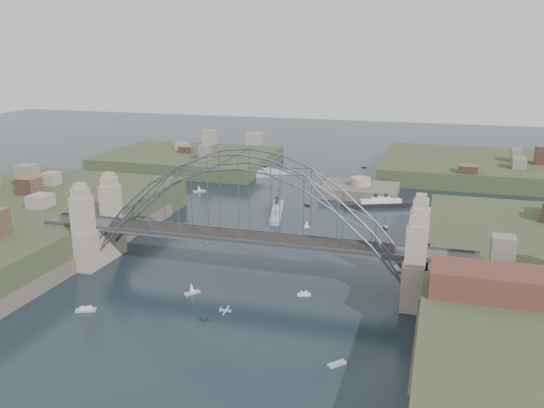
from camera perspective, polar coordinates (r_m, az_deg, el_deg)
The scene contains 24 objects.
ground at distance 110.99m, azimuth -2.67°, elevation -7.36°, with size 500.00×500.00×0.00m, color black.
bridge at distance 106.84m, azimuth -2.76°, elevation -1.25°, with size 84.00×13.80×24.60m.
headland_nw at distance 215.46m, azimuth -8.22°, elevation 3.87°, with size 60.00×45.00×9.00m, color #333B23.
headland_ne at distance 211.39m, azimuth 20.57°, elevation 2.89°, with size 70.00×55.00×9.50m, color #333B23.
fort_island at distance 173.47m, azimuth 8.73°, elevation 0.76°, with size 22.00×16.00×9.40m.
wharf_shed at distance 89.38m, azimuth 21.88°, elevation -7.35°, with size 20.00×8.00×4.00m, color #592D26.
finger_pier at distance 80.60m, azimuth 18.34°, elevation -17.01°, with size 4.00×22.00×1.40m, color #434346.
naval_cruiser_near at distance 151.52m, azimuth 0.49°, elevation -0.69°, with size 7.09×20.19×6.03m.
naval_cruiser_far at distance 196.32m, azimuth -0.37°, elevation 3.01°, with size 14.82×11.60×5.61m.
ocean_liner at distance 161.67m, azimuth 10.73°, elevation 0.01°, with size 20.31×10.75×5.12m.
aeroplane at distance 87.64m, azimuth -4.72°, elevation -10.48°, with size 1.77×3.29×0.48m.
small_boat_a at distance 131.94m, azimuth -6.48°, elevation -3.62°, with size 2.22×2.74×0.45m.
small_boat_b at distance 140.29m, azimuth 3.46°, elevation -2.03°, with size 1.79×1.61×2.38m.
small_boat_c at distance 104.87m, azimuth -7.98°, elevation -8.45°, with size 2.62×2.89×2.38m.
small_boat_d at distance 142.45m, azimuth 11.23°, elevation -2.32°, with size 1.54×1.92×1.43m.
small_boat_e at distance 176.68m, azimuth -7.27°, elevation 1.41°, with size 3.79×3.39×2.38m.
small_boat_f at distance 160.22m, azimuth 3.52°, elevation -0.12°, with size 1.87×1.43×0.45m.
small_boat_g at distance 83.35m, azimuth 6.44°, elevation -15.54°, with size 2.60×2.69×0.45m.
small_boat_h at distance 182.21m, azimuth 2.17°, elevation 1.80°, with size 1.25×1.82×0.45m.
small_boat_i at distance 117.35m, azimuth 12.39°, elevation -6.00°, with size 1.67×2.89×2.38m.
small_boat_j at distance 102.59m, azimuth -18.01°, elevation -9.95°, with size 3.51×2.34×1.43m.
small_boat_k at distance 213.32m, azimuth 9.13°, elevation 3.62°, with size 1.89×0.85×0.45m.
small_boat_l at distance 152.04m, azimuth -12.94°, elevation -1.35°, with size 2.02×2.54×0.45m.
small_boat_m at distance 103.55m, azimuth 3.18°, elevation -8.92°, with size 2.51×1.47×1.43m.
Camera 1 is at (34.10, -96.56, 42.80)m, focal length 37.89 mm.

